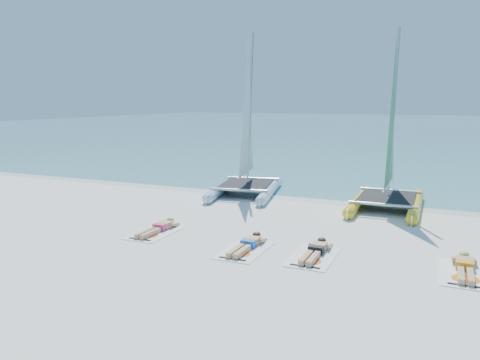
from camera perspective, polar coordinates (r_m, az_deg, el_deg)
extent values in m
plane|color=silver|center=(13.36, 1.44, -6.62)|extent=(140.00, 140.00, 0.00)
cube|color=#68ADAA|center=(75.12, 20.06, 6.23)|extent=(140.00, 115.00, 0.01)
cube|color=beige|center=(18.42, 7.93, -2.15)|extent=(140.00, 1.40, 0.01)
cylinder|color=#BCDBF7|center=(19.21, -2.14, -0.99)|extent=(1.22, 4.41, 0.39)
cone|color=#BCDBF7|center=(21.54, -0.48, 0.17)|extent=(0.47, 0.63, 0.37)
cylinder|color=#BCDBF7|center=(18.81, 3.68, -1.24)|extent=(1.22, 4.41, 0.39)
cone|color=#BCDBF7|center=(21.18, 4.72, -0.02)|extent=(0.47, 0.63, 0.37)
cube|color=black|center=(18.94, 0.74, -0.44)|extent=(2.33, 2.75, 0.03)
cylinder|color=silver|center=(19.43, 1.25, 8.81)|extent=(0.31, 1.16, 6.09)
cylinder|color=yellow|center=(17.37, 14.29, -2.46)|extent=(0.42, 4.30, 0.38)
cone|color=yellow|center=(19.67, 15.37, -1.10)|extent=(0.37, 0.55, 0.36)
cylinder|color=yellow|center=(17.19, 20.62, -2.90)|extent=(0.42, 4.30, 0.38)
cone|color=yellow|center=(19.51, 20.95, -1.48)|extent=(0.37, 0.55, 0.36)
cube|color=black|center=(17.21, 17.48, -1.97)|extent=(1.87, 2.38, 0.03)
cylinder|color=silver|center=(17.65, 18.22, 7.93)|extent=(0.10, 1.13, 5.92)
cube|color=white|center=(13.69, -10.28, -6.33)|extent=(1.00, 1.85, 0.02)
cube|color=tan|center=(14.01, -9.31, -5.47)|extent=(0.36, 0.55, 0.17)
cube|color=#E43568|center=(13.84, -9.77, -5.64)|extent=(0.37, 0.22, 0.17)
cube|color=tan|center=(13.38, -11.18, -6.41)|extent=(0.31, 0.85, 0.13)
sphere|color=tan|center=(14.30, -8.51, -4.97)|extent=(0.21, 0.21, 0.21)
ellipsoid|color=tan|center=(14.29, -8.49, -4.81)|extent=(0.22, 0.24, 0.15)
cube|color=white|center=(11.95, 0.57, -8.55)|extent=(1.00, 1.85, 0.02)
cube|color=tan|center=(12.29, 1.36, -7.49)|extent=(0.36, 0.55, 0.17)
cube|color=blue|center=(12.12, 1.00, -7.72)|extent=(0.37, 0.22, 0.17)
cube|color=tan|center=(11.60, -0.16, -8.73)|extent=(0.31, 0.85, 0.13)
sphere|color=tan|center=(12.61, 2.00, -6.86)|extent=(0.21, 0.21, 0.21)
ellipsoid|color=#382214|center=(12.61, 2.02, -6.67)|extent=(0.22, 0.24, 0.15)
cube|color=white|center=(11.60, 8.94, -9.24)|extent=(1.00, 1.85, 0.02)
cube|color=tan|center=(11.96, 9.49, -8.12)|extent=(0.36, 0.55, 0.17)
cube|color=black|center=(11.78, 9.25, -8.37)|extent=(0.37, 0.22, 0.17)
cube|color=tan|center=(11.24, 8.46, -9.46)|extent=(0.31, 0.85, 0.13)
sphere|color=tan|center=(12.29, 9.93, -7.44)|extent=(0.21, 0.21, 0.21)
ellipsoid|color=#382214|center=(12.29, 9.94, -7.25)|extent=(0.22, 0.24, 0.15)
cube|color=white|center=(11.51, 25.71, -10.27)|extent=(1.00, 1.85, 0.02)
cube|color=tan|center=(11.88, 25.69, -9.09)|extent=(0.36, 0.55, 0.17)
cube|color=orange|center=(11.69, 25.72, -9.37)|extent=(0.37, 0.22, 0.17)
cube|color=tan|center=(11.14, 25.80, -10.53)|extent=(0.31, 0.85, 0.13)
sphere|color=tan|center=(12.22, 25.65, -8.38)|extent=(0.21, 0.21, 0.21)
ellipsoid|color=tan|center=(12.22, 25.66, -8.19)|extent=(0.22, 0.24, 0.15)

